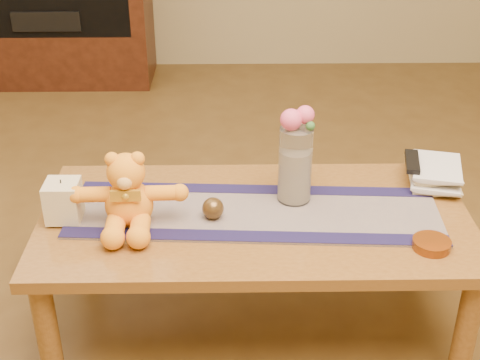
{
  "coord_description": "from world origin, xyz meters",
  "views": [
    {
      "loc": [
        -0.08,
        -1.86,
        1.61
      ],
      "look_at": [
        -0.05,
        0.0,
        0.58
      ],
      "focal_mm": 50.4,
      "sensor_mm": 36.0,
      "label": 1
    }
  ],
  "objects_px": {
    "book_bottom": "(409,179)",
    "bronze_ball": "(213,208)",
    "pillar_candle": "(63,201)",
    "teddy_bear": "(128,190)",
    "glass_vase": "(295,165)",
    "tv_remote": "(412,162)",
    "amber_dish": "(431,244)"
  },
  "relations": [
    {
      "from": "glass_vase",
      "to": "tv_remote",
      "type": "xyz_separation_m",
      "value": [
        0.42,
        0.12,
        -0.05
      ]
    },
    {
      "from": "pillar_candle",
      "to": "bronze_ball",
      "type": "xyz_separation_m",
      "value": [
        0.47,
        -0.01,
        -0.03
      ]
    },
    {
      "from": "tv_remote",
      "to": "teddy_bear",
      "type": "bearing_deg",
      "value": -154.52
    },
    {
      "from": "tv_remote",
      "to": "amber_dish",
      "type": "bearing_deg",
      "value": -83.48
    },
    {
      "from": "bronze_ball",
      "to": "book_bottom",
      "type": "distance_m",
      "value": 0.73
    },
    {
      "from": "bronze_ball",
      "to": "tv_remote",
      "type": "distance_m",
      "value": 0.73
    },
    {
      "from": "amber_dish",
      "to": "tv_remote",
      "type": "bearing_deg",
      "value": 85.8
    },
    {
      "from": "pillar_candle",
      "to": "bronze_ball",
      "type": "height_order",
      "value": "pillar_candle"
    },
    {
      "from": "pillar_candle",
      "to": "amber_dish",
      "type": "relative_size",
      "value": 1.11
    },
    {
      "from": "teddy_bear",
      "to": "tv_remote",
      "type": "distance_m",
      "value": 0.98
    },
    {
      "from": "bronze_ball",
      "to": "tv_remote",
      "type": "bearing_deg",
      "value": 18.49
    },
    {
      "from": "pillar_candle",
      "to": "book_bottom",
      "type": "xyz_separation_m",
      "value": [
        1.16,
        0.23,
        -0.06
      ]
    },
    {
      "from": "pillar_candle",
      "to": "glass_vase",
      "type": "height_order",
      "value": "glass_vase"
    },
    {
      "from": "teddy_bear",
      "to": "glass_vase",
      "type": "height_order",
      "value": "glass_vase"
    },
    {
      "from": "amber_dish",
      "to": "glass_vase",
      "type": "bearing_deg",
      "value": 144.05
    },
    {
      "from": "pillar_candle",
      "to": "book_bottom",
      "type": "distance_m",
      "value": 1.19
    },
    {
      "from": "book_bottom",
      "to": "glass_vase",
      "type": "bearing_deg",
      "value": -155.57
    },
    {
      "from": "pillar_candle",
      "to": "tv_remote",
      "type": "height_order",
      "value": "pillar_candle"
    },
    {
      "from": "teddy_bear",
      "to": "glass_vase",
      "type": "bearing_deg",
      "value": 12.53
    },
    {
      "from": "pillar_candle",
      "to": "amber_dish",
      "type": "height_order",
      "value": "pillar_candle"
    },
    {
      "from": "bronze_ball",
      "to": "amber_dish",
      "type": "bearing_deg",
      "value": -14.42
    },
    {
      "from": "bronze_ball",
      "to": "tv_remote",
      "type": "relative_size",
      "value": 0.44
    },
    {
      "from": "glass_vase",
      "to": "teddy_bear",
      "type": "bearing_deg",
      "value": -165.85
    },
    {
      "from": "glass_vase",
      "to": "amber_dish",
      "type": "xyz_separation_m",
      "value": [
        0.39,
        -0.28,
        -0.12
      ]
    },
    {
      "from": "pillar_candle",
      "to": "tv_remote",
      "type": "distance_m",
      "value": 1.18
    },
    {
      "from": "teddy_bear",
      "to": "book_bottom",
      "type": "distance_m",
      "value": 0.99
    },
    {
      "from": "book_bottom",
      "to": "bronze_ball",
      "type": "bearing_deg",
      "value": -153.11
    },
    {
      "from": "book_bottom",
      "to": "amber_dish",
      "type": "relative_size",
      "value": 1.94
    },
    {
      "from": "pillar_candle",
      "to": "book_bottom",
      "type": "bearing_deg",
      "value": 11.36
    },
    {
      "from": "glass_vase",
      "to": "pillar_candle",
      "type": "bearing_deg",
      "value": -171.78
    },
    {
      "from": "teddy_bear",
      "to": "amber_dish",
      "type": "distance_m",
      "value": 0.94
    },
    {
      "from": "bronze_ball",
      "to": "tv_remote",
      "type": "height_order",
      "value": "tv_remote"
    }
  ]
}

